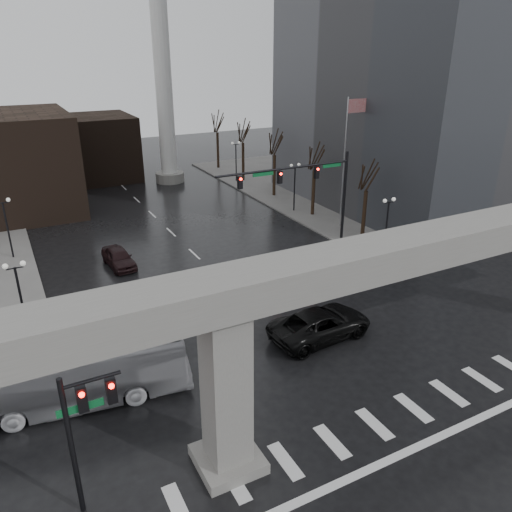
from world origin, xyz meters
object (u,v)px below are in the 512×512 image
at_px(signal_mast_arm, 308,182).
at_px(pickup_truck, 321,324).
at_px(city_bus, 64,375).
at_px(far_car, 119,258).

relative_size(signal_mast_arm, pickup_truck, 1.89).
bearing_deg(signal_mast_arm, pickup_truck, -119.35).
relative_size(signal_mast_arm, city_bus, 1.02).
distance_m(pickup_truck, city_bus, 14.38).
bearing_deg(signal_mast_arm, city_bus, -151.31).
relative_size(pickup_truck, city_bus, 0.54).
xyz_separation_m(signal_mast_arm, far_car, (-15.16, 3.58, -5.07)).
relative_size(pickup_truck, far_car, 1.45).
distance_m(signal_mast_arm, city_bus, 24.65).
height_order(pickup_truck, far_car, pickup_truck).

